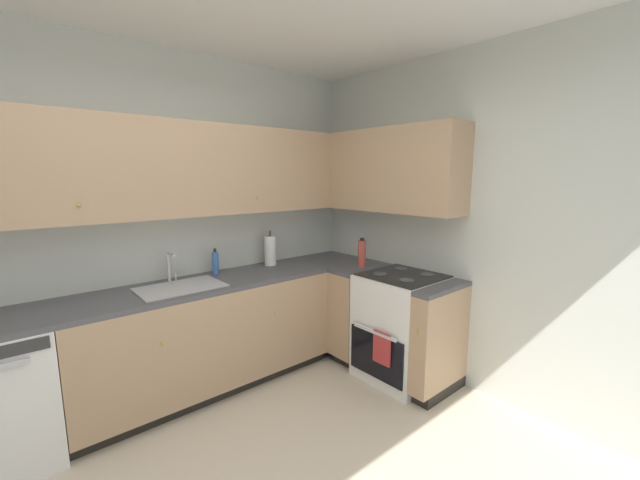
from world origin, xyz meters
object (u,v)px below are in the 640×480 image
Objects in this scene: soap_bottle at (215,263)px; oil_bottle at (362,253)px; paper_towel_roll at (270,251)px; oven_range at (402,326)px.

soap_bottle is 1.31m from oil_bottle.
paper_towel_roll is 0.85m from oil_bottle.
paper_towel_roll is at bearing -2.11° from soap_bottle.
soap_bottle reaches higher than oven_range.
oven_range is 1.68m from soap_bottle.
paper_towel_roll is (-0.62, 1.06, 0.58)m from oven_range.
oil_bottle is at bearing -44.85° from paper_towel_roll.
oven_range is at bearing -87.72° from oil_bottle.
soap_bottle is 0.83× the size of oil_bottle.
oil_bottle is (0.61, -0.60, -0.01)m from paper_towel_roll.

